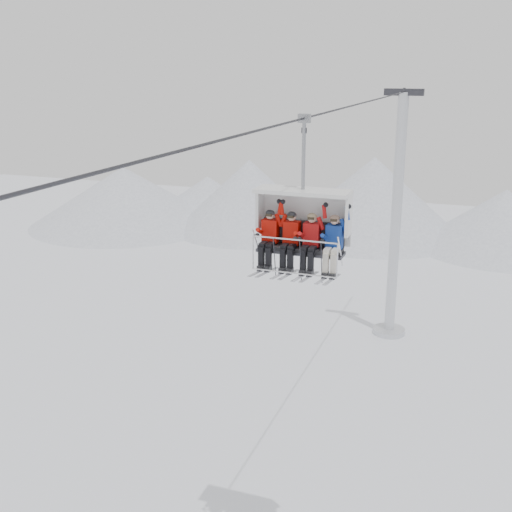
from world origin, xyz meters
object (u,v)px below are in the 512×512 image
(lift_tower_right, at_px, (395,235))
(chairlift_carrier, at_px, (304,219))
(skier_far_left, at_px, (269,236))
(skier_center_right, at_px, (311,240))
(skier_far_right, at_px, (333,242))
(skier_center_left, at_px, (290,238))

(lift_tower_right, height_order, chairlift_carrier, lift_tower_right)
(skier_far_left, bearing_deg, lift_tower_right, 87.38)
(skier_center_right, xyz_separation_m, skier_far_right, (0.60, 0.00, 0.00))
(lift_tower_right, distance_m, skier_center_right, 19.18)
(skier_center_left, xyz_separation_m, skier_far_right, (1.15, 0.00, 0.00))
(chairlift_carrier, height_order, skier_center_right, chairlift_carrier)
(skier_far_left, distance_m, skier_center_left, 0.60)
(lift_tower_right, xyz_separation_m, chairlift_carrier, (0.00, -18.35, 4.91))
(lift_tower_right, bearing_deg, skier_center_left, -90.79)
(chairlift_carrier, height_order, skier_far_right, chairlift_carrier)
(chairlift_carrier, xyz_separation_m, skier_far_left, (-0.85, -0.30, -0.47))
(skier_far_right, bearing_deg, skier_center_right, 180.00)
(skier_center_right, bearing_deg, lift_tower_right, 90.89)
(skier_center_right, bearing_deg, skier_center_left, 180.00)
(skier_center_left, bearing_deg, skier_center_right, 0.00)
(skier_far_left, relative_size, skier_center_right, 1.00)
(chairlift_carrier, bearing_deg, skier_center_right, -46.46)
(skier_far_left, height_order, skier_far_right, same)
(skier_far_left, bearing_deg, skier_center_left, 0.00)
(chairlift_carrier, bearing_deg, skier_far_left, -160.43)
(skier_center_right, height_order, skier_far_right, same)
(skier_center_left, bearing_deg, skier_far_right, 0.00)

